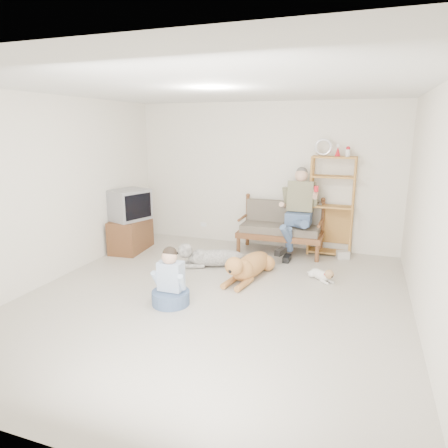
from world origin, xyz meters
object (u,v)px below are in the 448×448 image
at_px(loveseat, 281,226).
at_px(etagere, 331,205).
at_px(tv_stand, 131,235).
at_px(golden_retriever, 248,266).

relative_size(loveseat, etagere, 0.73).
bearing_deg(etagere, tv_stand, -164.14).
xyz_separation_m(loveseat, golden_retriever, (-0.20, -1.47, -0.30)).
xyz_separation_m(etagere, golden_retriever, (-1.04, -1.64, -0.71)).
distance_m(loveseat, golden_retriever, 1.51).
bearing_deg(loveseat, etagere, 10.47).
distance_m(loveseat, etagere, 0.96).
distance_m(tv_stand, golden_retriever, 2.54).
distance_m(etagere, golden_retriever, 2.07).
height_order(loveseat, tv_stand, loveseat).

